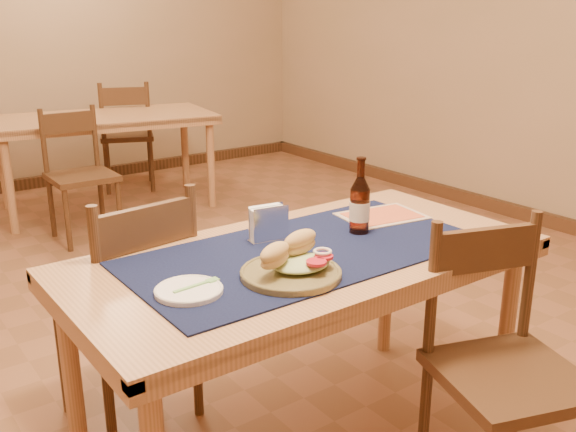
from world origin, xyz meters
TOP-DOWN VIEW (x-y plane):
  - room at (0.00, 0.00)m, footprint 6.04×7.04m
  - main_table at (0.00, -0.80)m, footprint 1.60×0.80m
  - placemat at (0.00, -0.80)m, footprint 1.20×0.60m
  - baseboard at (0.00, 0.00)m, footprint 6.00×7.00m
  - back_table at (0.55, 2.48)m, footprint 1.77×1.09m
  - chair_main_far at (-0.43, -0.30)m, footprint 0.48×0.48m
  - chair_main_near at (0.34, -1.37)m, footprint 0.53×0.53m
  - chair_back_near at (0.13, 1.90)m, footprint 0.42×0.42m
  - chair_back_far at (0.91, 2.93)m, footprint 0.58×0.58m
  - sandwich_plate at (-0.16, -0.95)m, footprint 0.31×0.31m
  - side_plate at (-0.48, -0.87)m, footprint 0.20×0.20m
  - fork at (-0.44, -0.87)m, footprint 0.15×0.03m
  - beer_bottle at (0.27, -0.77)m, footprint 0.07×0.07m
  - napkin_holder at (-0.04, -0.65)m, footprint 0.15×0.07m
  - menu_card at (0.47, -0.68)m, footprint 0.35×0.28m

SIDE VIEW (x-z plane):
  - baseboard at x=0.00m, z-range 0.00..0.10m
  - chair_back_near at x=0.13m, z-range 0.02..0.92m
  - chair_main_near at x=0.34m, z-range 0.02..0.93m
  - chair_main_far at x=-0.43m, z-range 0.02..0.96m
  - chair_back_far at x=0.91m, z-range 0.02..0.98m
  - main_table at x=0.00m, z-range 0.29..1.04m
  - back_table at x=0.55m, z-range 0.29..1.04m
  - placemat at x=0.00m, z-range 0.75..0.76m
  - menu_card at x=0.47m, z-range 0.76..0.76m
  - side_plate at x=-0.48m, z-range 0.76..0.77m
  - fork at x=-0.44m, z-range 0.77..0.77m
  - sandwich_plate at x=-0.16m, z-range 0.73..0.85m
  - napkin_holder at x=-0.04m, z-range 0.75..0.88m
  - beer_bottle at x=0.27m, z-range 0.72..1.00m
  - room at x=0.00m, z-range -0.02..2.82m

